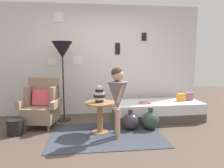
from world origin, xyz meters
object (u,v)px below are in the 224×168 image
floor_lamp (62,52)px  book_on_daybed (145,103)px  vase_striped (99,95)px  magazine_basket (15,127)px  demijohn_far (150,120)px  demijohn_near (130,121)px  daybed (157,110)px  person_child (117,93)px  armchair (42,105)px  side_table (100,111)px

floor_lamp → book_on_daybed: bearing=-11.3°
vase_striped → magazine_basket: (-1.52, 0.06, -0.55)m
vase_striped → demijohn_far: (0.98, 0.04, -0.52)m
demijohn_near → book_on_daybed: bearing=46.6°
magazine_basket → floor_lamp: bearing=44.5°
daybed → person_child: size_ratio=1.57×
person_child → demijohn_near: bearing=51.5°
armchair → vase_striped: size_ratio=3.32×
side_table → demijohn_near: (0.59, 0.09, -0.24)m
armchair → side_table: (1.13, -0.52, -0.03)m
daybed → vase_striped: (-1.33, -0.65, 0.49)m
demijohn_near → person_child: bearing=-128.5°
armchair → person_child: 1.67m
floor_lamp → demijohn_near: 2.02m
demijohn_near → demijohn_far: 0.39m
vase_striped → demijohn_near: vase_striped is taller
person_child → book_on_daybed: 1.14m
demijohn_near → demijohn_far: (0.39, -0.03, 0.01)m
daybed → magazine_basket: (-2.84, -0.59, -0.06)m
armchair → vase_striped: bearing=-23.7°
person_child → book_on_daybed: (0.71, 0.81, -0.38)m
side_table → demijohn_near: side_table is taller
daybed → magazine_basket: size_ratio=6.86×
book_on_daybed → side_table: bearing=-152.4°
floor_lamp → daybed: bearing=-5.3°
daybed → floor_lamp: bearing=174.7°
side_table → armchair: bearing=155.4°
demijohn_far → book_on_daybed: bearing=88.3°
side_table → vase_striped: vase_striped is taller
demijohn_near → vase_striped: bearing=-173.5°
armchair → demijohn_far: 2.17m
person_child → magazine_basket: size_ratio=4.37×
vase_striped → book_on_daybed: 1.14m
vase_striped → floor_lamp: size_ratio=0.17×
daybed → book_on_daybed: book_on_daybed is taller
side_table → vase_striped: (-0.00, 0.02, 0.29)m
vase_striped → person_child: (0.28, -0.32, 0.10)m
demijohn_far → magazine_basket: size_ratio=1.51×
demijohn_near → floor_lamp: bearing=149.7°
armchair → book_on_daybed: armchair is taller
floor_lamp → person_child: size_ratio=1.40×
floor_lamp → vase_striped: bearing=-49.1°
book_on_daybed → demijohn_near: book_on_daybed is taller
armchair → floor_lamp: 1.17m
side_table → demijohn_near: bearing=8.9°
person_child → demijohn_near: 0.80m
armchair → magazine_basket: armchair is taller
floor_lamp → magazine_basket: (-0.79, -0.78, -1.34)m
vase_striped → person_child: person_child is taller
armchair → magazine_basket: (-0.39, -0.43, -0.30)m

